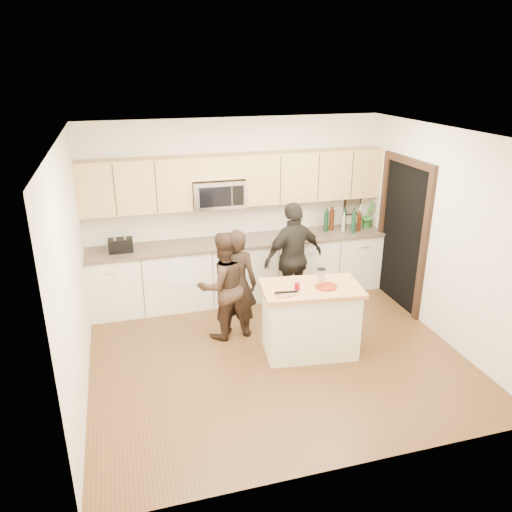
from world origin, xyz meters
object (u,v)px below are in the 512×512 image
object	(u,v)px
woman_right	(293,258)
woman_left	(237,283)
island	(310,319)
woman_center	(223,286)
toaster	(121,245)

from	to	relation	value
woman_right	woman_left	bearing A→B (deg)	11.38
woman_left	island	bearing A→B (deg)	164.12
woman_left	woman_center	distance (m)	0.17
island	toaster	distance (m)	2.85
toaster	woman_left	bearing A→B (deg)	-37.28
island	woman_center	distance (m)	1.20
toaster	woman_center	world-z (taller)	woman_center
woman_center	woman_right	world-z (taller)	woman_right
island	woman_left	bearing A→B (deg)	145.76
island	woman_left	distance (m)	1.06
island	toaster	xyz separation A→B (m)	(-2.18, 1.75, 0.58)
toaster	island	bearing A→B (deg)	-38.78
island	woman_center	world-z (taller)	woman_center
toaster	woman_left	size ratio (longest dim) A/B	0.23
woman_left	toaster	bearing A→B (deg)	-11.80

